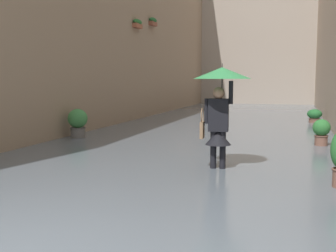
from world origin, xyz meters
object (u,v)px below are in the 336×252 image
Objects in this scene: potted_plant_near_left at (321,132)px; potted_plant_mid_right at (78,123)px; person_wading at (220,95)px; potted_plant_mid_left at (315,116)px.

potted_plant_mid_right is at bearing 3.98° from potted_plant_near_left.
potted_plant_mid_right is (6.85, 0.48, 0.08)m from potted_plant_near_left.
potted_plant_mid_left is (-2.10, -9.78, -1.17)m from person_wading.
person_wading is at bearing 60.54° from potted_plant_near_left.
potted_plant_mid_right is 1.49× the size of potted_plant_mid_left.
person_wading reaches higher than potted_plant_mid_right.
potted_plant_mid_right is at bearing -33.14° from person_wading.
person_wading is 4.29m from potted_plant_near_left.
potted_plant_mid_right reaches higher than potted_plant_mid_left.
potted_plant_near_left is 6.87m from potted_plant_mid_right.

